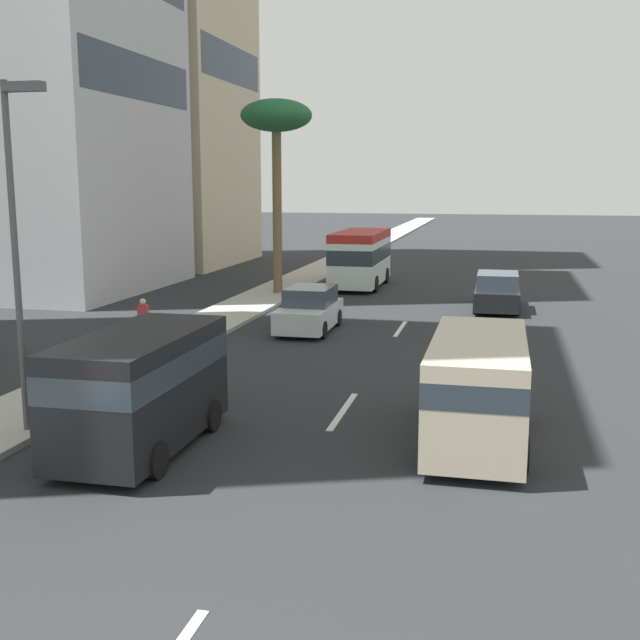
% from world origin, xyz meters
% --- Properties ---
extents(ground_plane, '(198.00, 198.00, 0.00)m').
position_xyz_m(ground_plane, '(31.50, 0.00, 0.00)').
color(ground_plane, '#26282B').
extents(sidewalk_right, '(162.00, 2.62, 0.15)m').
position_xyz_m(sidewalk_right, '(31.50, 7.35, 0.07)').
color(sidewalk_right, '#B2ADA3').
rests_on(sidewalk_right, ground_plane).
extents(lane_stripe_mid, '(3.20, 0.16, 0.01)m').
position_xyz_m(lane_stripe_mid, '(13.31, 0.00, 0.01)').
color(lane_stripe_mid, silver).
rests_on(lane_stripe_mid, ground_plane).
extents(lane_stripe_far, '(3.20, 0.16, 0.01)m').
position_xyz_m(lane_stripe_far, '(24.42, 0.00, 0.01)').
color(lane_stripe_far, silver).
rests_on(lane_stripe_far, ground_plane).
extents(minibus_lead, '(6.49, 2.43, 2.94)m').
position_xyz_m(minibus_lead, '(35.89, 3.60, 1.62)').
color(minibus_lead, silver).
rests_on(minibus_lead, ground_plane).
extents(car_second, '(4.67, 1.93, 1.63)m').
position_xyz_m(car_second, '(29.88, -3.52, 0.77)').
color(car_second, black).
rests_on(car_second, ground_plane).
extents(van_third, '(4.89, 2.16, 2.47)m').
position_xyz_m(van_third, '(9.69, 3.55, 1.41)').
color(van_third, black).
rests_on(van_third, ground_plane).
extents(van_fourth, '(5.38, 2.09, 2.27)m').
position_xyz_m(van_fourth, '(11.70, -3.24, 1.31)').
color(van_fourth, beige).
rests_on(van_fourth, ground_plane).
extents(car_fifth, '(4.18, 1.84, 1.64)m').
position_xyz_m(car_fifth, '(23.28, 3.28, 0.77)').
color(car_fifth, silver).
rests_on(car_fifth, ground_plane).
extents(pedestrian_near_lamp, '(0.30, 0.33, 1.56)m').
position_xyz_m(pedestrian_near_lamp, '(18.84, 7.89, 1.00)').
color(pedestrian_near_lamp, beige).
rests_on(pedestrian_near_lamp, sidewalk_right).
extents(palm_tree, '(3.40, 3.40, 9.22)m').
position_xyz_m(palm_tree, '(31.91, 7.01, 8.24)').
color(palm_tree, brown).
rests_on(palm_tree, sidewalk_right).
extents(street_lamp, '(0.24, 0.97, 7.44)m').
position_xyz_m(street_lamp, '(9.92, 6.33, 4.69)').
color(street_lamp, '#4C4C51').
rests_on(street_lamp, sidewalk_right).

